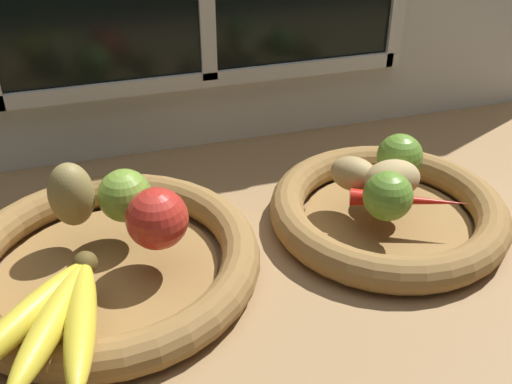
# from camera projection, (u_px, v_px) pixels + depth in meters

# --- Properties ---
(ground_plane) EXTENTS (1.40, 0.90, 0.03)m
(ground_plane) POSITION_uv_depth(u_px,v_px,m) (261.00, 248.00, 0.82)
(ground_plane) COLOR #9E774C
(fruit_bowl_left) EXTENTS (0.37, 0.37, 0.05)m
(fruit_bowl_left) POSITION_uv_depth(u_px,v_px,m) (108.00, 261.00, 0.74)
(fruit_bowl_left) COLOR olive
(fruit_bowl_left) RESTS_ON ground_plane
(fruit_bowl_right) EXTENTS (0.32, 0.32, 0.05)m
(fruit_bowl_right) POSITION_uv_depth(u_px,v_px,m) (388.00, 211.00, 0.83)
(fruit_bowl_right) COLOR olive
(fruit_bowl_right) RESTS_ON ground_plane
(apple_red_right) EXTENTS (0.07, 0.07, 0.07)m
(apple_red_right) POSITION_uv_depth(u_px,v_px,m) (157.00, 219.00, 0.71)
(apple_red_right) COLOR red
(apple_red_right) RESTS_ON fruit_bowl_left
(apple_green_back) EXTENTS (0.07, 0.07, 0.07)m
(apple_green_back) POSITION_uv_depth(u_px,v_px,m) (125.00, 196.00, 0.76)
(apple_green_back) COLOR #7AA338
(apple_green_back) RESTS_ON fruit_bowl_left
(pear_brown) EXTENTS (0.08, 0.08, 0.08)m
(pear_brown) POSITION_uv_depth(u_px,v_px,m) (71.00, 194.00, 0.74)
(pear_brown) COLOR olive
(pear_brown) RESTS_ON fruit_bowl_left
(banana_bunch_front) EXTENTS (0.15, 0.20, 0.03)m
(banana_bunch_front) POSITION_uv_depth(u_px,v_px,m) (54.00, 318.00, 0.60)
(banana_bunch_front) COLOR yellow
(banana_bunch_front) RESTS_ON fruit_bowl_left
(potato_large) EXTENTS (0.08, 0.06, 0.05)m
(potato_large) POSITION_uv_depth(u_px,v_px,m) (392.00, 179.00, 0.80)
(potato_large) COLOR tan
(potato_large) RESTS_ON fruit_bowl_right
(potato_oblong) EXTENTS (0.08, 0.08, 0.05)m
(potato_oblong) POSITION_uv_depth(u_px,v_px,m) (354.00, 174.00, 0.82)
(potato_oblong) COLOR tan
(potato_oblong) RESTS_ON fruit_bowl_right
(lime_near) EXTENTS (0.06, 0.06, 0.06)m
(lime_near) POSITION_uv_depth(u_px,v_px,m) (388.00, 196.00, 0.76)
(lime_near) COLOR olive
(lime_near) RESTS_ON fruit_bowl_right
(lime_far) EXTENTS (0.06, 0.06, 0.06)m
(lime_far) POSITION_uv_depth(u_px,v_px,m) (400.00, 157.00, 0.85)
(lime_far) COLOR olive
(lime_far) RESTS_ON fruit_bowl_right
(chili_pepper) EXTENTS (0.15, 0.08, 0.02)m
(chili_pepper) POSITION_uv_depth(u_px,v_px,m) (409.00, 200.00, 0.79)
(chili_pepper) COLOR red
(chili_pepper) RESTS_ON fruit_bowl_right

